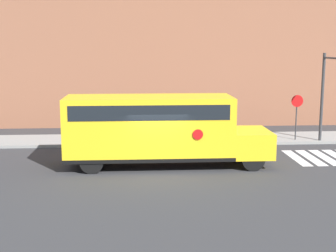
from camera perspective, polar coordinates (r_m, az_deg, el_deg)
ground_plane at (r=20.10m, az=-1.27°, el=-5.55°), size 60.00×60.00×0.00m
sidewalk_strip at (r=26.40m, az=-1.87°, el=-1.66°), size 44.00×3.00×0.15m
building_backdrop at (r=32.37m, az=-2.29°, el=9.77°), size 32.00×4.00×10.60m
crosswalk_stripes at (r=23.76m, az=18.58°, el=-3.65°), size 3.30×3.20×0.01m
school_bus at (r=20.64m, az=-1.38°, el=-0.08°), size 9.03×2.57×3.12m
stop_sign at (r=26.66m, az=15.41°, el=1.71°), size 0.66×0.10×2.64m
traffic_light at (r=25.55m, az=19.42°, el=4.74°), size 0.28×3.68×4.92m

